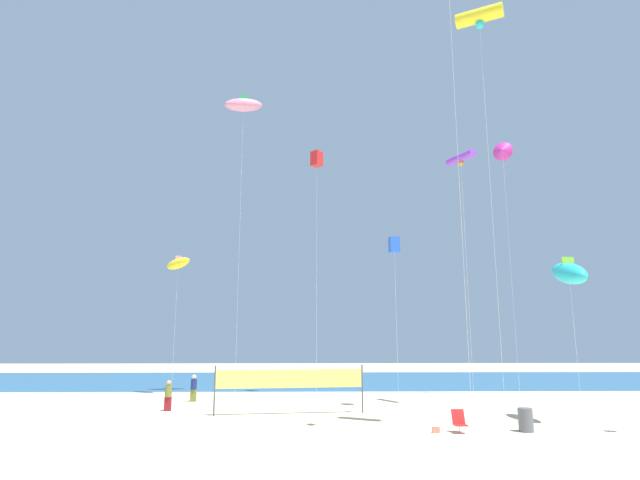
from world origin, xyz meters
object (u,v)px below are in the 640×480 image
at_px(beachgoer_navy_shirt, 194,387).
at_px(trash_barrel, 526,420).
at_px(beach_handbag, 436,430).
at_px(kite_yellow_tube, 479,17).
at_px(kite_cyan_inflatable, 569,273).
at_px(kite_violet_tube, 461,158).
at_px(folding_beach_chair, 459,421).
at_px(kite_pink_inflatable, 244,105).
at_px(beachgoer_olive_shirt, 168,394).
at_px(kite_yellow_inflatable, 178,264).
at_px(kite_blue_box, 394,245).
at_px(volleyball_net, 290,381).
at_px(kite_red_box, 317,159).
at_px(kite_magenta_delta, 502,151).

distance_m(beachgoer_navy_shirt, trash_barrel, 18.78).
relative_size(beach_handbag, kite_yellow_tube, 0.02).
height_order(kite_cyan_inflatable, kite_violet_tube, kite_violet_tube).
height_order(folding_beach_chair, kite_pink_inflatable, kite_pink_inflatable).
relative_size(beachgoer_olive_shirt, kite_yellow_inflatable, 0.17).
bearing_deg(trash_barrel, folding_beach_chair, -177.25).
xyz_separation_m(kite_yellow_tube, kite_blue_box, (-2.80, 7.74, -8.98)).
bearing_deg(trash_barrel, kite_cyan_inflatable, 28.06).
bearing_deg(beachgoer_olive_shirt, beachgoer_navy_shirt, 137.08).
distance_m(kite_blue_box, kite_pink_inflatable, 15.79).
relative_size(folding_beach_chair, kite_yellow_tube, 0.05).
distance_m(volleyball_net, kite_pink_inflatable, 20.19).
xyz_separation_m(volleyball_net, kite_violet_tube, (9.80, 1.73, 12.46)).
bearing_deg(beachgoer_navy_shirt, kite_red_box, 3.52).
bearing_deg(trash_barrel, kite_violet_tube, 90.09).
bearing_deg(beachgoer_navy_shirt, kite_magenta_delta, -10.78).
height_order(beach_handbag, kite_cyan_inflatable, kite_cyan_inflatable).
bearing_deg(kite_pink_inflatable, beach_handbag, -51.33).
xyz_separation_m(folding_beach_chair, kite_violet_tube, (2.75, 6.73, 13.62)).
relative_size(trash_barrel, volleyball_net, 0.13).
relative_size(kite_magenta_delta, kite_pink_inflatable, 0.80).
relative_size(beachgoer_olive_shirt, kite_violet_tube, 0.11).
bearing_deg(kite_yellow_tube, kite_red_box, 117.81).
distance_m(beachgoer_olive_shirt, kite_pink_inflatable, 20.29).
relative_size(beachgoer_olive_shirt, kite_blue_box, 0.17).
relative_size(beachgoer_olive_shirt, kite_pink_inflatable, 0.07).
distance_m(beach_handbag, kite_violet_tube, 15.95).
height_order(trash_barrel, volleyball_net, volleyball_net).
relative_size(folding_beach_chair, kite_magenta_delta, 0.05).
bearing_deg(beach_handbag, kite_violet_tube, 61.11).
bearing_deg(folding_beach_chair, volleyball_net, -176.04).
height_order(beachgoer_olive_shirt, kite_blue_box, kite_blue_box).
xyz_separation_m(beach_handbag, kite_red_box, (-4.67, 12.29, 15.86)).
bearing_deg(kite_violet_tube, kite_red_box, 146.52).
bearing_deg(kite_blue_box, kite_red_box, 126.93).
xyz_separation_m(beach_handbag, kite_pink_inflatable, (-9.90, 12.36, 19.92)).
xyz_separation_m(kite_yellow_tube, kite_violet_tube, (1.29, 7.91, -3.75)).
bearing_deg(kite_red_box, kite_blue_box, -53.07).
relative_size(trash_barrel, kite_red_box, 0.06).
bearing_deg(kite_magenta_delta, volleyball_net, -158.06).
bearing_deg(beach_handbag, kite_cyan_inflatable, 15.10).
relative_size(volleyball_net, kite_violet_tube, 0.52).
bearing_deg(trash_barrel, kite_yellow_tube, -134.60).
bearing_deg(kite_pink_inflatable, beachgoer_navy_shirt, -136.32).
xyz_separation_m(beachgoer_olive_shirt, kite_violet_tube, (16.24, 0.36, 13.26)).
bearing_deg(beachgoer_olive_shirt, kite_blue_box, 54.45).
bearing_deg(kite_yellow_inflatable, kite_cyan_inflatable, -28.35).
height_order(volleyball_net, kite_magenta_delta, kite_magenta_delta).
bearing_deg(kite_pink_inflatable, kite_yellow_inflatable, 167.65).
distance_m(kite_yellow_tube, kite_violet_tube, 8.85).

